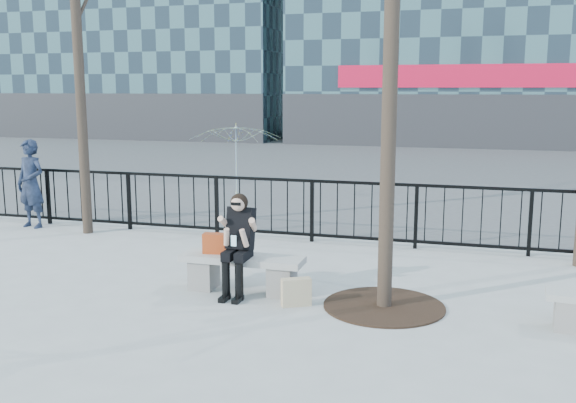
# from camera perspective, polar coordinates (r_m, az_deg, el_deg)

# --- Properties ---
(ground) EXTENTS (120.00, 120.00, 0.00)m
(ground) POSITION_cam_1_polar(r_m,az_deg,el_deg) (8.66, -4.06, -7.95)
(ground) COLOR #969792
(ground) RESTS_ON ground
(street_surface) EXTENTS (60.00, 23.00, 0.01)m
(street_surface) POSITION_cam_1_polar(r_m,az_deg,el_deg) (23.05, 8.94, 3.28)
(street_surface) COLOR #474747
(street_surface) RESTS_ON ground
(railing) EXTENTS (14.00, 0.06, 1.10)m
(railing) POSITION_cam_1_polar(r_m,az_deg,el_deg) (11.29, 1.16, -0.76)
(railing) COLOR black
(railing) RESTS_ON ground
(tree_grate) EXTENTS (1.50, 1.50, 0.02)m
(tree_grate) POSITION_cam_1_polar(r_m,az_deg,el_deg) (8.13, 8.53, -9.17)
(tree_grate) COLOR black
(tree_grate) RESTS_ON ground
(bench_main) EXTENTS (1.65, 0.46, 0.49)m
(bench_main) POSITION_cam_1_polar(r_m,az_deg,el_deg) (8.57, -4.09, -6.04)
(bench_main) COLOR slate
(bench_main) RESTS_ON ground
(seated_woman) EXTENTS (0.50, 0.64, 1.34)m
(seated_woman) POSITION_cam_1_polar(r_m,az_deg,el_deg) (8.33, -4.50, -3.89)
(seated_woman) COLOR black
(seated_woman) RESTS_ON ground
(handbag) EXTENTS (0.34, 0.19, 0.27)m
(handbag) POSITION_cam_1_polar(r_m,az_deg,el_deg) (8.64, -6.46, -3.72)
(handbag) COLOR #B03C15
(handbag) RESTS_ON bench_main
(shopping_bag) EXTENTS (0.39, 0.29, 0.35)m
(shopping_bag) POSITION_cam_1_polar(r_m,az_deg,el_deg) (8.04, 0.73, -8.05)
(shopping_bag) COLOR beige
(shopping_bag) RESTS_ON ground
(standing_man) EXTENTS (0.68, 0.50, 1.71)m
(standing_man) POSITION_cam_1_polar(r_m,az_deg,el_deg) (13.32, -21.89, 1.47)
(standing_man) COLOR black
(standing_man) RESTS_ON ground
(vendor_umbrella) EXTENTS (2.59, 2.61, 1.90)m
(vendor_umbrella) POSITION_cam_1_polar(r_m,az_deg,el_deg) (14.77, -4.62, 3.32)
(vendor_umbrella) COLOR #D6E533
(vendor_umbrella) RESTS_ON ground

